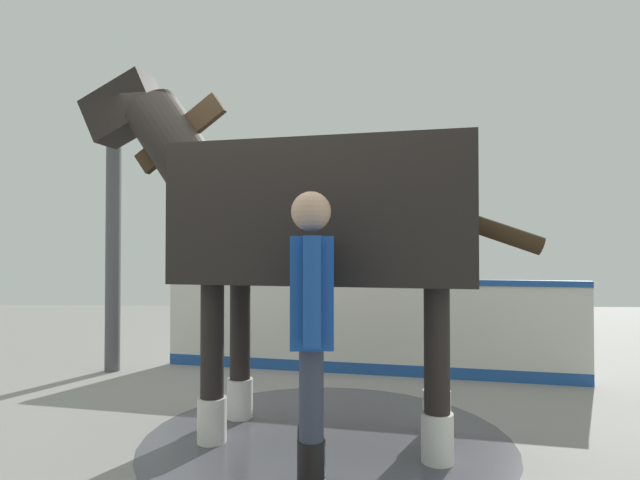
{
  "coord_description": "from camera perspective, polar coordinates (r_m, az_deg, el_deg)",
  "views": [
    {
      "loc": [
        0.37,
        -3.84,
        1.32
      ],
      "look_at": [
        0.28,
        -0.67,
        1.38
      ],
      "focal_mm": 28.41,
      "sensor_mm": 36.0,
      "label": 1
    }
  ],
  "objects": [
    {
      "name": "horse",
      "position": [
        3.61,
        -1.14,
        2.32
      ],
      "size": [
        3.36,
        1.3,
        2.7
      ],
      "rotation": [
        0.0,
        0.0,
        2.95
      ],
      "color": "black",
      "rests_on": "ground"
    },
    {
      "name": "ground_plane",
      "position": [
        4.08,
        -3.92,
        -20.14
      ],
      "size": [
        16.0,
        16.0,
        0.02
      ],
      "primitive_type": "cube",
      "color": "gray"
    },
    {
      "name": "handler",
      "position": [
        2.79,
        -1.03,
        -8.91
      ],
      "size": [
        0.25,
        0.66,
        1.64
      ],
      "rotation": [
        0.0,
        0.0,
        6.35
      ],
      "color": "black",
      "rests_on": "ground"
    },
    {
      "name": "roof_post_near",
      "position": [
        5.98,
        -22.26,
        -0.86
      ],
      "size": [
        0.16,
        0.16,
        2.68
      ],
      "primitive_type": "cylinder",
      "color": "#4C4C51",
      "rests_on": "ground"
    },
    {
      "name": "wet_patch",
      "position": [
        3.82,
        0.8,
        -21.33
      ],
      "size": [
        2.57,
        2.57,
        0.0
      ],
      "primitive_type": "cylinder",
      "color": "#4C4C54",
      "rests_on": "ground"
    },
    {
      "name": "barrier_wall",
      "position": [
        5.49,
        4.87,
        -10.05
      ],
      "size": [
        4.41,
        0.95,
        1.02
      ],
      "color": "silver",
      "rests_on": "ground"
    }
  ]
}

